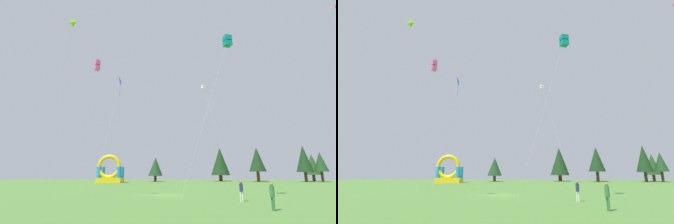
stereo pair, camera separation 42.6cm
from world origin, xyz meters
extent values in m
plane|color=#548438|center=(0.00, 0.00, 0.00)|extent=(120.00, 120.00, 0.00)
cube|color=#EA599E|center=(-7.17, -4.13, 13.93)|extent=(0.72, 0.72, 0.55)
cube|color=#EA599E|center=(-7.17, -4.13, 14.58)|extent=(0.72, 0.72, 0.55)
cylinder|color=silver|center=(-8.16, -2.99, 7.13)|extent=(2.00, 2.29, 14.26)
cube|color=#0C7F7A|center=(7.51, -3.89, 16.62)|extent=(1.00, 1.00, 0.55)
cube|color=#0C7F7A|center=(7.51, -3.89, 17.27)|extent=(1.00, 1.00, 0.55)
cylinder|color=silver|center=(4.77, -4.76, 8.47)|extent=(5.48, 1.76, 16.95)
pyramid|color=blue|center=(-7.13, 6.37, 16.34)|extent=(0.77, 1.24, 1.15)
cylinder|color=blue|center=(-7.21, 6.35, 15.16)|extent=(0.04, 0.04, 2.32)
cylinder|color=silver|center=(-8.18, 4.64, 8.16)|extent=(1.95, 3.42, 16.32)
cube|color=white|center=(7.74, 29.33, 23.04)|extent=(1.01, 1.01, 0.39)
cube|color=white|center=(7.74, 29.33, 23.51)|extent=(1.01, 1.01, 0.39)
cylinder|color=silver|center=(9.93, 24.87, 11.64)|extent=(4.40, 8.92, 23.28)
pyramid|color=#8CD826|center=(-13.64, 1.82, 23.89)|extent=(0.94, 0.53, 0.89)
cylinder|color=#8CD826|center=(-13.63, 1.89, 23.30)|extent=(0.04, 0.04, 1.21)
cylinder|color=silver|center=(-16.12, 5.68, 11.95)|extent=(5.01, 7.60, 23.91)
cylinder|color=silver|center=(7.60, -5.77, 0.43)|extent=(0.15, 0.15, 0.86)
cylinder|color=silver|center=(7.44, -5.73, 0.43)|extent=(0.15, 0.15, 0.86)
cylinder|color=navy|center=(7.52, -5.75, 1.20)|extent=(0.36, 0.36, 0.68)
sphere|color=#9E704C|center=(7.52, -5.75, 1.66)|extent=(0.23, 0.23, 0.23)
cylinder|color=#33723F|center=(8.41, -11.23, 0.45)|extent=(0.16, 0.16, 0.90)
cylinder|color=#33723F|center=(8.37, -11.05, 0.45)|extent=(0.16, 0.16, 0.90)
cylinder|color=#33723F|center=(8.39, -11.14, 1.26)|extent=(0.38, 0.38, 0.71)
sphere|color=#9E704C|center=(8.39, -11.14, 1.73)|extent=(0.24, 0.24, 0.24)
cube|color=yellow|center=(-15.47, 32.39, 0.59)|extent=(6.06, 4.13, 1.17)
cylinder|color=#268CD8|center=(-17.92, 30.91, 2.48)|extent=(1.16, 1.16, 2.61)
cylinder|color=#268CD8|center=(-13.02, 30.91, 2.48)|extent=(1.16, 1.16, 2.61)
cylinder|color=#268CD8|center=(-17.92, 33.88, 2.48)|extent=(1.16, 1.16, 2.61)
cylinder|color=#268CD8|center=(-13.02, 33.88, 2.48)|extent=(1.16, 1.16, 2.61)
torus|color=yellow|center=(-15.47, 30.91, 3.79)|extent=(5.83, 0.93, 5.83)
cylinder|color=#4C331E|center=(-5.23, 41.02, 0.77)|extent=(0.73, 0.73, 1.53)
cone|color=#1E4221|center=(-5.23, 41.02, 4.02)|extent=(4.04, 4.04, 4.97)
cylinder|color=#4C331E|center=(13.26, 44.03, 0.84)|extent=(0.97, 0.97, 1.67)
cone|color=#193819|center=(13.26, 44.03, 5.54)|extent=(5.36, 5.36, 7.72)
cylinder|color=#4C331E|center=(22.65, 40.11, 1.33)|extent=(0.79, 0.79, 2.66)
cone|color=#193819|center=(22.65, 40.11, 5.91)|extent=(4.42, 4.42, 6.50)
cylinder|color=#4C331E|center=(24.21, 45.61, 1.40)|extent=(0.61, 0.61, 2.80)
cone|color=#234C1E|center=(24.21, 45.61, 5.18)|extent=(3.41, 3.41, 4.77)
cylinder|color=#4C331E|center=(35.23, 40.42, 1.26)|extent=(0.75, 0.75, 2.51)
cone|color=#193819|center=(35.23, 40.42, 6.09)|extent=(4.16, 4.16, 7.15)
cylinder|color=#4C331E|center=(39.29, 40.02, 1.33)|extent=(0.64, 0.64, 2.66)
cone|color=#1E4221|center=(39.29, 40.02, 5.22)|extent=(3.58, 3.58, 5.12)
cylinder|color=#4C331E|center=(39.91, 45.70, 0.88)|extent=(0.77, 0.77, 1.76)
cone|color=#234C1E|center=(39.91, 45.70, 4.68)|extent=(4.26, 4.26, 5.84)
camera|label=1|loc=(2.20, -29.28, 2.57)|focal=26.29mm
camera|label=2|loc=(2.62, -29.25, 2.57)|focal=26.29mm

